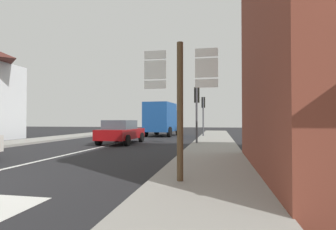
{
  "coord_description": "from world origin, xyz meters",
  "views": [
    {
      "loc": [
        6.32,
        -4.42,
        1.47
      ],
      "look_at": [
        3.36,
        11.22,
        1.78
      ],
      "focal_mm": 28.33,
      "sensor_mm": 36.0,
      "label": 1
    }
  ],
  "objects_px": {
    "delivery_truck": "(162,118)",
    "traffic_light_far_right": "(203,108)",
    "traffic_light_near_right": "(197,102)",
    "sedan_far": "(121,132)",
    "route_sign_post": "(180,100)"
  },
  "relations": [
    {
      "from": "sedan_far",
      "to": "traffic_light_far_right",
      "type": "distance_m",
      "value": 8.63
    },
    {
      "from": "traffic_light_far_right",
      "to": "traffic_light_near_right",
      "type": "distance_m",
      "value": 7.05
    },
    {
      "from": "sedan_far",
      "to": "delivery_truck",
      "type": "xyz_separation_m",
      "value": [
        0.81,
        8.4,
        0.89
      ]
    },
    {
      "from": "sedan_far",
      "to": "route_sign_post",
      "type": "bearing_deg",
      "value": -62.63
    },
    {
      "from": "traffic_light_near_right",
      "to": "route_sign_post",
      "type": "bearing_deg",
      "value": -87.65
    },
    {
      "from": "delivery_truck",
      "to": "traffic_light_far_right",
      "type": "xyz_separation_m",
      "value": [
        3.9,
        -1.39,
        0.9
      ]
    },
    {
      "from": "delivery_truck",
      "to": "traffic_light_far_right",
      "type": "height_order",
      "value": "traffic_light_far_right"
    },
    {
      "from": "route_sign_post",
      "to": "traffic_light_far_right",
      "type": "distance_m",
      "value": 16.92
    },
    {
      "from": "route_sign_post",
      "to": "traffic_light_far_right",
      "type": "height_order",
      "value": "traffic_light_far_right"
    },
    {
      "from": "sedan_far",
      "to": "traffic_light_near_right",
      "type": "xyz_separation_m",
      "value": [
        4.72,
        -0.04,
        1.77
      ]
    },
    {
      "from": "traffic_light_far_right",
      "to": "traffic_light_near_right",
      "type": "height_order",
      "value": "traffic_light_far_right"
    },
    {
      "from": "traffic_light_far_right",
      "to": "traffic_light_near_right",
      "type": "relative_size",
      "value": 1.01
    },
    {
      "from": "delivery_truck",
      "to": "traffic_light_far_right",
      "type": "relative_size",
      "value": 1.49
    },
    {
      "from": "route_sign_post",
      "to": "traffic_light_near_right",
      "type": "distance_m",
      "value": 9.88
    },
    {
      "from": "delivery_truck",
      "to": "traffic_light_far_right",
      "type": "bearing_deg",
      "value": -19.63
    }
  ]
}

